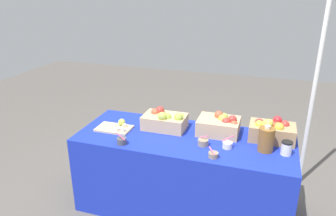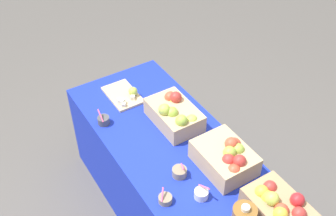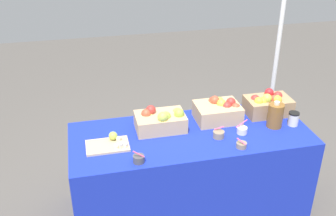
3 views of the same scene
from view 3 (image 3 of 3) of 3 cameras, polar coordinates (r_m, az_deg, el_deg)
ground_plane at (r=3.62m, az=2.96°, el=-13.63°), size 10.00×10.00×0.00m
table at (r=3.39m, az=3.12°, el=-8.93°), size 1.90×0.76×0.74m
apple_crate_left at (r=3.53m, az=14.00°, el=0.56°), size 0.38×0.24×0.20m
apple_crate_middle at (r=3.36m, az=7.18°, el=-0.35°), size 0.36×0.28×0.20m
apple_crate_right at (r=3.20m, az=-1.07°, el=-1.74°), size 0.39×0.26×0.19m
cutting_board_front at (r=3.04m, az=-8.28°, el=-5.05°), size 0.32×0.21×0.09m
sample_bowl_near at (r=3.14m, az=7.20°, el=-3.72°), size 0.09×0.09×0.09m
sample_bowl_mid at (r=3.04m, az=10.39°, el=-5.18°), size 0.08×0.08×0.09m
sample_bowl_far at (r=3.22m, az=10.47°, el=-3.11°), size 0.10×0.08×0.11m
sample_bowl_extra at (r=2.84m, az=-4.18°, el=-7.21°), size 0.08×0.08×0.11m
cider_jug at (r=3.34m, az=14.99°, el=-1.00°), size 0.13×0.13×0.22m
coffee_cup at (r=3.42m, az=17.38°, el=-1.46°), size 0.09×0.09×0.11m
tent_pole at (r=4.10m, az=15.19°, el=7.17°), size 0.04×0.04×2.03m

